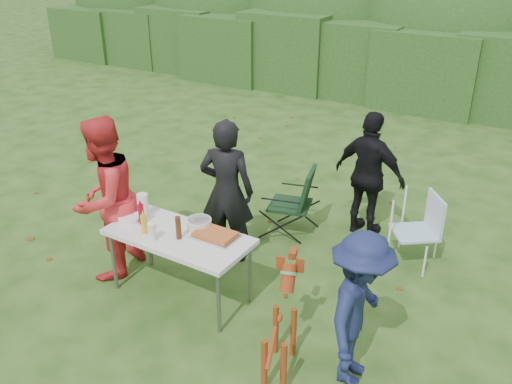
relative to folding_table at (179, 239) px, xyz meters
The scene contains 20 objects.
ground 0.76m from the folding_table, 47.85° to the left, with size 80.00×80.00×0.00m, color #1E4211.
hedge_row 8.25m from the folding_table, 88.45° to the left, with size 22.00×1.40×1.70m, color #23471C.
shrub_backdrop 9.89m from the folding_table, 88.70° to the left, with size 20.00×2.60×3.20m, color #3D6628.
folding_table is the anchor object (origin of this frame).
person_cook 0.91m from the folding_table, 90.89° to the left, with size 0.62×0.41×1.70m, color black.
person_red_jacket 0.99m from the folding_table, behind, with size 0.88×0.69×1.82m, color red.
person_black_puffy 2.55m from the folding_table, 63.00° to the left, with size 0.94×0.39×1.61m, color black.
child 2.01m from the folding_table, ahead, with size 0.92×0.53×1.42m, color #18204B.
dog 1.51m from the folding_table, 16.90° to the right, with size 0.93×0.37×0.88m, color maroon, non-canonical shape.
camping_chair 1.81m from the folding_table, 79.20° to the left, with size 0.57×0.57×0.91m, color black, non-canonical shape.
lawn_chair 2.69m from the folding_table, 45.60° to the left, with size 0.51×0.51×0.86m, color #539DC4, non-canonical shape.
food_tray 0.39m from the folding_table, 23.36° to the left, with size 0.45×0.30×0.02m, color #B7B7BA.
focaccia_bread 0.39m from the folding_table, 23.36° to the left, with size 0.40×0.26×0.04m, color #B55C2A.
mustard_bottle 0.38m from the folding_table, 153.63° to the right, with size 0.06×0.06×0.20m, color gold.
ketchup_bottle 0.50m from the folding_table, behind, with size 0.06×0.06×0.22m, color #A00318.
beer_bottle 0.19m from the folding_table, 45.28° to the right, with size 0.06×0.06×0.24m, color #47230F.
paper_towel_roll 0.60m from the folding_table, 168.38° to the left, with size 0.12×0.12×0.26m, color white.
cup_stack 0.30m from the folding_table, 124.78° to the right, with size 0.08×0.08×0.18m, color white.
pasta_bowl 0.26m from the folding_table, 65.38° to the left, with size 0.26×0.26×0.10m, color silver.
plate_stack 0.63m from the folding_table, behind, with size 0.24×0.24×0.05m, color white.
Camera 1 is at (2.93, -3.87, 3.48)m, focal length 38.00 mm.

